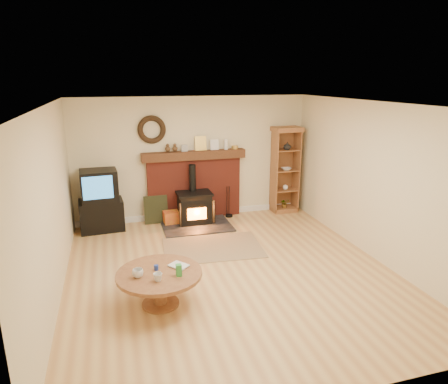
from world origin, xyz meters
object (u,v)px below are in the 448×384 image
object	(u,v)px
tv_unit	(101,202)
coffee_table	(159,279)
wood_stove	(195,209)
curio_cabinet	(285,170)

from	to	relation	value
tv_unit	coffee_table	distance (m)	3.22
wood_stove	coffee_table	xyz separation A→B (m)	(-1.10, -2.92, 0.07)
wood_stove	coffee_table	size ratio (longest dim) A/B	1.23
wood_stove	coffee_table	world-z (taller)	wood_stove
tv_unit	coffee_table	world-z (taller)	tv_unit
wood_stove	coffee_table	bearing A→B (deg)	-110.62
wood_stove	curio_cabinet	distance (m)	2.25
wood_stove	tv_unit	world-z (taller)	wood_stove
curio_cabinet	wood_stove	bearing A→B (deg)	-172.39
curio_cabinet	coffee_table	world-z (taller)	curio_cabinet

